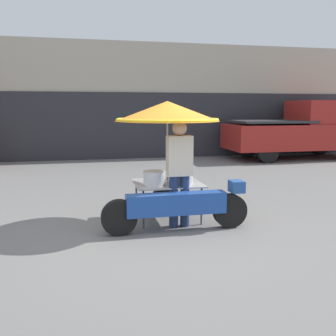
# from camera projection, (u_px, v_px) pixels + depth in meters

# --- Properties ---
(ground_plane) EXTENTS (36.00, 36.00, 0.00)m
(ground_plane) POSITION_uv_depth(u_px,v_px,m) (170.00, 232.00, 5.59)
(ground_plane) COLOR slate
(shopfront_building) EXTENTS (28.00, 2.06, 4.19)m
(shopfront_building) POSITION_uv_depth(u_px,v_px,m) (116.00, 102.00, 14.36)
(shopfront_building) COLOR #B2A893
(shopfront_building) RESTS_ON ground
(vendor_motorcycle_cart) EXTENTS (2.24, 1.69, 1.95)m
(vendor_motorcycle_cart) POSITION_uv_depth(u_px,v_px,m) (169.00, 132.00, 5.96)
(vendor_motorcycle_cart) COLOR black
(vendor_motorcycle_cart) RESTS_ON ground
(vendor_person) EXTENTS (0.38, 0.22, 1.65)m
(vendor_person) POSITION_uv_depth(u_px,v_px,m) (179.00, 168.00, 5.74)
(vendor_person) COLOR navy
(vendor_person) RESTS_ON ground
(pickup_truck) EXTENTS (5.19, 1.95, 2.11)m
(pickup_truck) POSITION_uv_depth(u_px,v_px,m) (300.00, 131.00, 13.70)
(pickup_truck) COLOR black
(pickup_truck) RESTS_ON ground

